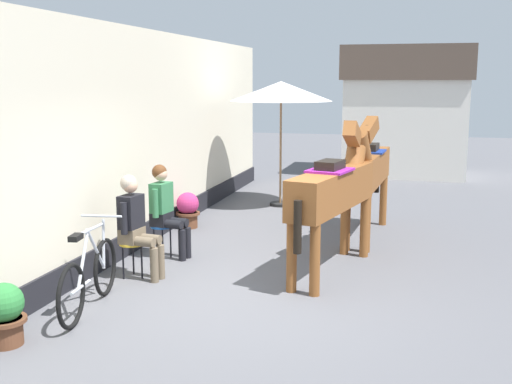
% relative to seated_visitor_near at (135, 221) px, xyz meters
% --- Properties ---
extents(ground_plane, '(40.00, 40.00, 0.00)m').
position_rel_seated_visitor_near_xyz_m(ground_plane, '(1.78, 2.83, -0.78)').
color(ground_plane, '#56565B').
extents(pub_facade_wall, '(0.34, 14.00, 3.40)m').
position_rel_seated_visitor_near_xyz_m(pub_facade_wall, '(-0.77, 1.33, 0.76)').
color(pub_facade_wall, beige).
rests_on(pub_facade_wall, ground_plane).
extents(distant_cottage, '(3.40, 2.60, 3.50)m').
position_rel_seated_visitor_near_xyz_m(distant_cottage, '(3.18, 10.48, 1.02)').
color(distant_cottage, silver).
rests_on(distant_cottage, ground_plane).
extents(seated_visitor_near, '(0.61, 0.49, 1.39)m').
position_rel_seated_visitor_near_xyz_m(seated_visitor_near, '(0.00, 0.00, 0.00)').
color(seated_visitor_near, gold).
rests_on(seated_visitor_near, ground_plane).
extents(seated_visitor_far, '(0.61, 0.49, 1.39)m').
position_rel_seated_visitor_near_xyz_m(seated_visitor_far, '(-0.01, 1.03, 0.00)').
color(seated_visitor_far, '#194C99').
rests_on(seated_visitor_far, ground_plane).
extents(saddled_horse_near, '(0.95, 2.95, 2.06)m').
position_rel_seated_visitor_near_xyz_m(saddled_horse_near, '(2.50, 1.00, 0.38)').
color(saddled_horse_near, brown).
rests_on(saddled_horse_near, ground_plane).
extents(saddled_horse_far, '(0.60, 3.00, 2.06)m').
position_rel_seated_visitor_near_xyz_m(saddled_horse_far, '(2.76, 2.91, 0.38)').
color(saddled_horse_far, brown).
rests_on(saddled_horse_far, ground_plane).
extents(flower_planter_nearest, '(0.43, 0.43, 0.64)m').
position_rel_seated_visitor_near_xyz_m(flower_planter_nearest, '(-0.34, -2.32, -0.44)').
color(flower_planter_nearest, brown).
rests_on(flower_planter_nearest, ground_plane).
extents(flower_planter_farthest, '(0.43, 0.43, 0.64)m').
position_rel_seated_visitor_near_xyz_m(flower_planter_farthest, '(-0.37, 2.87, -0.44)').
color(flower_planter_farthest, brown).
rests_on(flower_planter_farthest, ground_plane).
extents(leaning_bicycle, '(0.50, 1.75, 1.02)m').
position_rel_seated_visitor_near_xyz_m(leaning_bicycle, '(0.00, -1.24, -0.38)').
color(leaning_bicycle, black).
rests_on(leaning_bicycle, ground_plane).
extents(cafe_parasol, '(2.10, 2.10, 2.58)m').
position_rel_seated_visitor_near_xyz_m(cafe_parasol, '(0.80, 5.25, 1.59)').
color(cafe_parasol, black).
rests_on(cafe_parasol, ground_plane).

